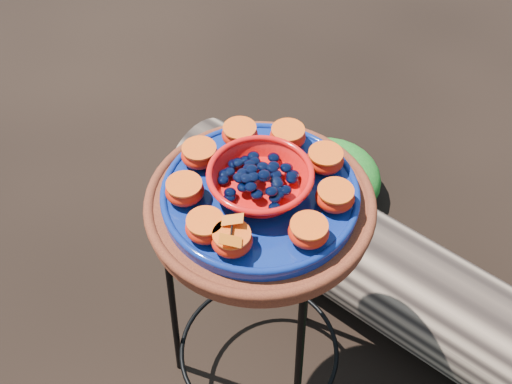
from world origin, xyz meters
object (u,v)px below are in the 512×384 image
Objects in this scene: terracotta_saucer at (260,206)px; driftwood_log at (405,286)px; red_bowl at (260,182)px; plant_stand at (259,308)px; cobalt_plate at (260,196)px.

terracotta_saucer is 0.73m from driftwood_log.
terracotta_saucer is at bearing 0.00° from red_bowl.
red_bowl is (0.00, 0.00, 0.43)m from plant_stand.
cobalt_plate reaches higher than plant_stand.
cobalt_plate is 0.75m from driftwood_log.
driftwood_log is (0.21, 0.40, -0.64)m from red_bowl.
red_bowl is (0.00, 0.00, 0.07)m from terracotta_saucer.
cobalt_plate reaches higher than driftwood_log.
plant_stand is at bearing 0.00° from red_bowl.
terracotta_saucer is 0.03m from cobalt_plate.
cobalt_plate is 2.00× the size of red_bowl.
terracotta_saucer reaches higher than plant_stand.
plant_stand is 0.40m from cobalt_plate.
plant_stand reaches higher than driftwood_log.
red_bowl is 0.78m from driftwood_log.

